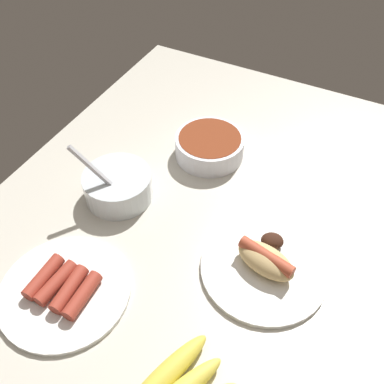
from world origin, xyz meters
TOP-DOWN VIEW (x-y plane):
  - ground_plane at (0.00, 0.00)cm, footprint 120.00×90.00cm
  - bowl_chili at (-20.17, -7.44)cm, footprint 16.21×16.21cm
  - bowl_coleslaw at (0.84, -19.18)cm, footprint 14.69×14.69cm
  - plate_sausages at (25.47, -14.67)cm, footprint 23.98×23.98cm
  - plate_hotdog_assembled at (4.15, 15.78)cm, footprint 24.05×24.05cm

SIDE VIEW (x-z plane):
  - ground_plane at x=0.00cm, z-range -3.00..0.00cm
  - plate_sausages at x=25.47cm, z-range -0.76..2.84cm
  - plate_hotdog_assembled at x=4.15cm, z-range -1.14..4.47cm
  - bowl_chili at x=-20.17cm, z-range 0.25..5.63cm
  - bowl_coleslaw at x=0.84cm, z-range -4.49..11.36cm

